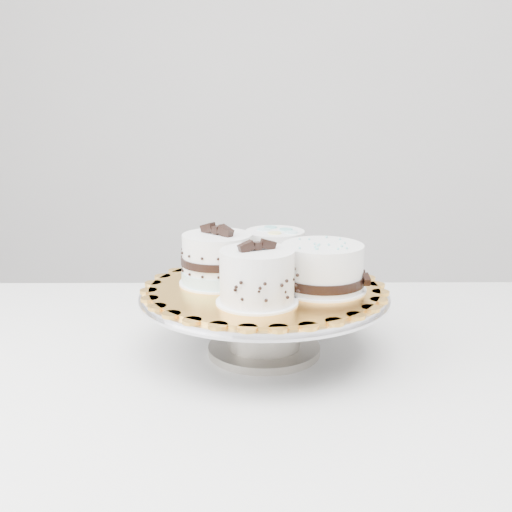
# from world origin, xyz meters

# --- Properties ---
(wall_back) EXTENTS (3.50, 0.02, 2.80)m
(wall_back) POSITION_xyz_m (0.00, 1.75, 1.40)
(wall_back) COLOR silver
(wall_back) RESTS_ON floor
(table) EXTENTS (1.35, 1.00, 0.75)m
(table) POSITION_xyz_m (-0.09, 0.09, 0.68)
(table) COLOR silver
(table) RESTS_ON floor
(cake_stand) EXTENTS (0.38, 0.38, 0.10)m
(cake_stand) POSITION_xyz_m (-0.13, 0.11, 0.82)
(cake_stand) COLOR gray
(cake_stand) RESTS_ON table
(cake_board) EXTENTS (0.47, 0.47, 0.01)m
(cake_board) POSITION_xyz_m (-0.13, 0.11, 0.86)
(cake_board) COLOR orange
(cake_board) RESTS_ON cake_stand
(cake_swirl) EXTENTS (0.15, 0.15, 0.09)m
(cake_swirl) POSITION_xyz_m (-0.13, 0.04, 0.90)
(cake_swirl) COLOR white
(cake_swirl) RESTS_ON cake_board
(cake_banded) EXTENTS (0.15, 0.15, 0.10)m
(cake_banded) POSITION_xyz_m (-0.20, 0.12, 0.89)
(cake_banded) COLOR white
(cake_banded) RESTS_ON cake_board
(cake_dots) EXTENTS (0.12, 0.12, 0.07)m
(cake_dots) POSITION_xyz_m (-0.12, 0.20, 0.89)
(cake_dots) COLOR white
(cake_dots) RESTS_ON cake_board
(cake_ribbon) EXTENTS (0.15, 0.15, 0.07)m
(cake_ribbon) POSITION_xyz_m (-0.04, 0.11, 0.89)
(cake_ribbon) COLOR white
(cake_ribbon) RESTS_ON cake_board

